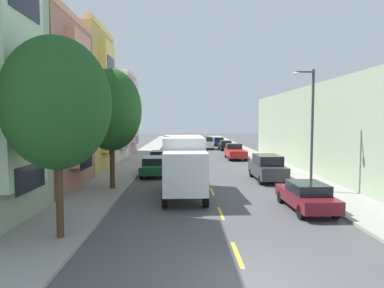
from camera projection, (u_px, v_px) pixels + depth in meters
The scene contains 20 objects.
ground_plane at pixel (199, 159), 39.17m from camera, with size 160.00×160.00×0.00m, color #4C4C4F.
sidewalk_left at pixel (136, 161), 37.00m from camera, with size 3.20×120.00×0.14m, color #99968E.
sidewalk_right at pixel (264, 160), 37.34m from camera, with size 3.20×120.00×0.14m, color #99968E.
lane_centerline_dashes at pixel (202, 165), 33.68m from camera, with size 0.14×47.20×0.01m.
townhouse_third_mustard at pixel (37, 102), 29.15m from camera, with size 12.54×7.67×12.56m.
townhouse_fourth_cream at pixel (63, 117), 37.07m from camera, with size 13.83×7.67×10.22m.
townhouse_fifth_rose at pixel (92, 115), 44.93m from camera, with size 11.63×7.67×10.85m.
apartment_block_opposite at pixel (361, 129), 29.26m from camera, with size 10.00×36.00×7.45m, color #99AD8E.
street_tree_nearest at pixel (57, 104), 12.17m from camera, with size 3.89×3.89×7.39m.
street_tree_second at pixel (111, 110), 21.25m from camera, with size 3.83×3.83×7.63m.
street_lamp at pixel (310, 122), 20.55m from camera, with size 1.35×0.28×7.46m.
delivery_box_truck at pixel (184, 163), 20.06m from camera, with size 2.58×7.08×3.51m.
parked_wagon_forest at pixel (153, 166), 27.55m from camera, with size 1.86×4.72×1.50m.
parked_hatchback_black at pixel (225, 145), 51.15m from camera, with size 1.85×4.05×1.50m.
parked_wagon_navy at pixel (218, 141), 60.74m from camera, with size 1.88×4.72×1.50m.
parked_sedan_burgundy at pixel (306, 196), 16.70m from camera, with size 1.87×4.53×1.43m.
parked_suv_charcoal at pixel (267, 167), 25.09m from camera, with size 1.98×4.81×1.93m.
parked_sedan_teal at pixel (159, 158), 33.99m from camera, with size 1.83×4.51×1.43m.
parked_pickup_red at pixel (235, 152), 39.46m from camera, with size 2.01×5.30×1.73m.
moving_white_sedan at pixel (207, 143), 53.46m from camera, with size 1.95×4.80×1.93m.
Camera 1 is at (-1.78, -8.92, 4.47)m, focal length 31.35 mm.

